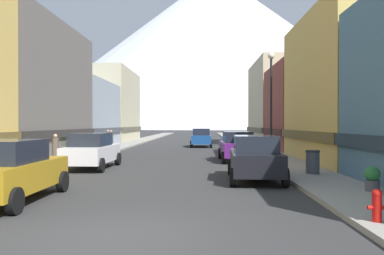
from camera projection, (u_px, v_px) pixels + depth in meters
ground_plane at (116, 236)px, 7.88m from camera, size 400.00×400.00×0.00m
sidewalk_left at (129, 144)px, 43.04m from camera, size 2.50×100.00×0.15m
sidewalk_right at (244, 144)px, 42.70m from camera, size 2.50×100.00×0.15m
storefront_left_1 at (2, 92)px, 26.74m from camera, size 8.95×12.99×9.06m
storefront_left_2 at (74, 115)px, 39.08m from camera, size 7.36×10.70×6.42m
storefront_left_3 at (101, 107)px, 51.70m from camera, size 8.46×13.39×9.19m
storefront_right_1 at (358, 92)px, 22.35m from camera, size 6.32×11.09×8.42m
storefront_right_2 at (324, 110)px, 32.62m from camera, size 8.83×9.02×7.03m
storefront_right_3 at (300, 105)px, 43.73m from camera, size 10.30×12.38×9.07m
car_left_0 at (9, 171)px, 11.32m from camera, size 2.07×4.41×1.78m
car_left_1 at (92, 151)px, 19.72m from camera, size 2.14×4.44×1.78m
car_right_0 at (255, 158)px, 15.56m from camera, size 2.23×4.48×1.78m
car_right_1 at (237, 146)px, 23.64m from camera, size 2.13×4.43×1.78m
car_driving_0 at (201, 138)px, 38.40m from camera, size 2.06×4.40×1.78m
fire_hydrant_near at (377, 204)px, 8.42m from camera, size 0.40×0.22×0.70m
trash_bin_right at (313, 162)px, 16.58m from camera, size 0.59×0.59×0.98m
potted_plant_0 at (71, 147)px, 26.21m from camera, size 0.68×0.68×1.05m
potted_plant_1 at (372, 178)px, 12.26m from camera, size 0.47×0.47×0.77m
potted_plant_2 at (75, 147)px, 27.12m from camera, size 0.58×0.58×0.85m
pedestrian_0 at (111, 140)px, 34.48m from camera, size 0.36×0.36×1.53m
pedestrian_1 at (55, 149)px, 21.44m from camera, size 0.36×0.36×1.54m
pedestrian_2 at (108, 140)px, 33.33m from camera, size 0.36×0.36×1.59m
streetlamp_right at (271, 91)px, 20.86m from camera, size 0.36×0.36×5.86m
mountain_backdrop at (216, 50)px, 267.00m from camera, size 258.39×258.39×104.53m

